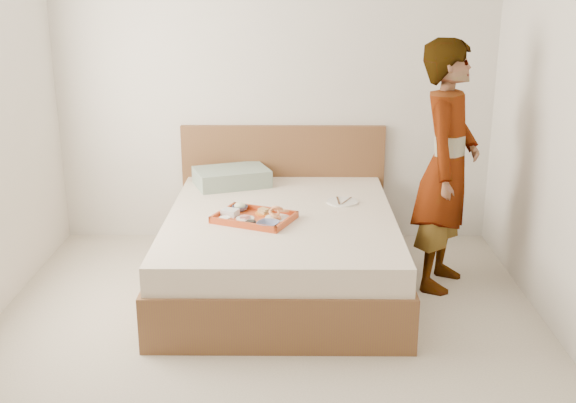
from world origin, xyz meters
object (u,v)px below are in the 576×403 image
(dinner_plate, at_px, (342,202))
(bed, at_px, (281,249))
(tray, at_px, (254,217))
(person, at_px, (447,167))

(dinner_plate, bearing_deg, bed, -149.98)
(tray, height_order, person, person)
(bed, bearing_deg, dinner_plate, 30.02)
(bed, xyz_separation_m, tray, (-0.18, -0.14, 0.29))
(tray, relative_size, dinner_plate, 2.17)
(person, bearing_deg, dinner_plate, 96.39)
(tray, distance_m, dinner_plate, 0.73)
(tray, height_order, dinner_plate, tray)
(dinner_plate, xyz_separation_m, person, (0.69, -0.22, 0.32))
(bed, xyz_separation_m, dinner_plate, (0.44, 0.25, 0.27))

